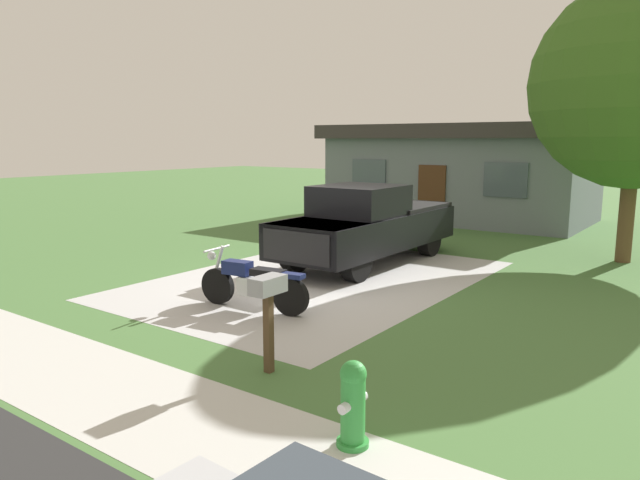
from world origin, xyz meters
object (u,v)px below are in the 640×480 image
(pickup_truck, at_px, (369,224))
(fire_hydrant, at_px, (353,405))
(mailbox, at_px, (268,298))
(neighbor_house, at_px, (461,171))
(motorcycle, at_px, (252,283))
(shade_tree, at_px, (638,84))

(pickup_truck, relative_size, fire_hydrant, 6.47)
(pickup_truck, relative_size, mailbox, 4.47)
(pickup_truck, relative_size, neighbor_house, 0.59)
(pickup_truck, bearing_deg, motorcycle, -84.69)
(pickup_truck, distance_m, neighbor_house, 9.15)
(fire_hydrant, bearing_deg, mailbox, 153.66)
(motorcycle, height_order, pickup_truck, pickup_truck)
(fire_hydrant, distance_m, shade_tree, 11.88)
(fire_hydrant, height_order, mailbox, mailbox)
(shade_tree, bearing_deg, fire_hydrant, -93.26)
(motorcycle, xyz_separation_m, neighbor_house, (-1.83, 13.64, 1.32))
(mailbox, relative_size, neighbor_house, 0.13)
(neighbor_house, bearing_deg, pickup_truck, -81.15)
(fire_hydrant, relative_size, mailbox, 0.69)
(motorcycle, xyz_separation_m, shade_tree, (4.59, 8.34, 3.75))
(mailbox, distance_m, neighbor_house, 16.12)
(shade_tree, bearing_deg, neighbor_house, 140.47)
(mailbox, bearing_deg, shade_tree, 76.35)
(neighbor_house, bearing_deg, shade_tree, -39.53)
(mailbox, xyz_separation_m, shade_tree, (2.51, 10.32, 3.25))
(motorcycle, bearing_deg, shade_tree, 61.19)
(motorcycle, bearing_deg, pickup_truck, 95.31)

